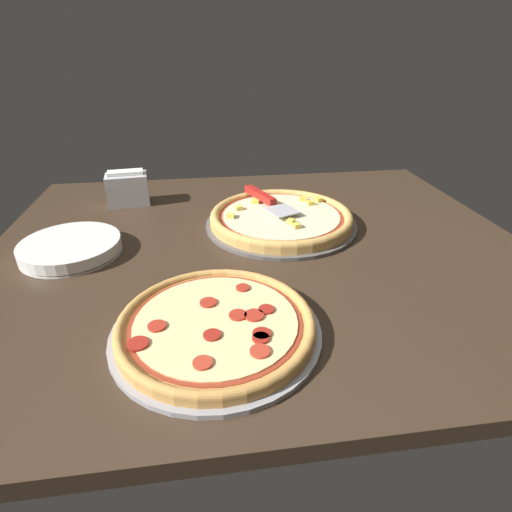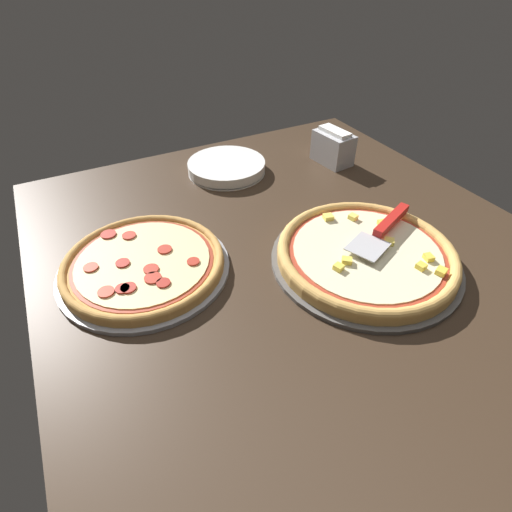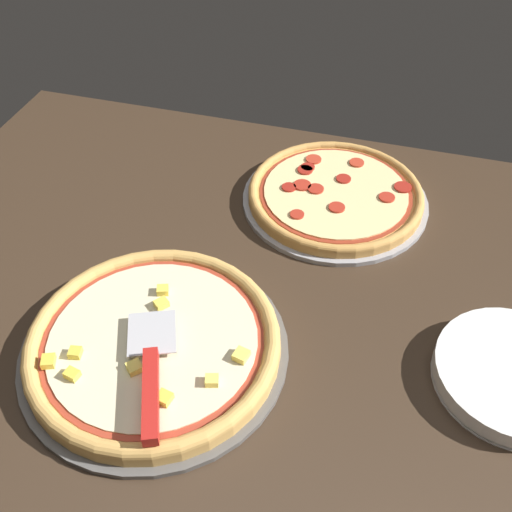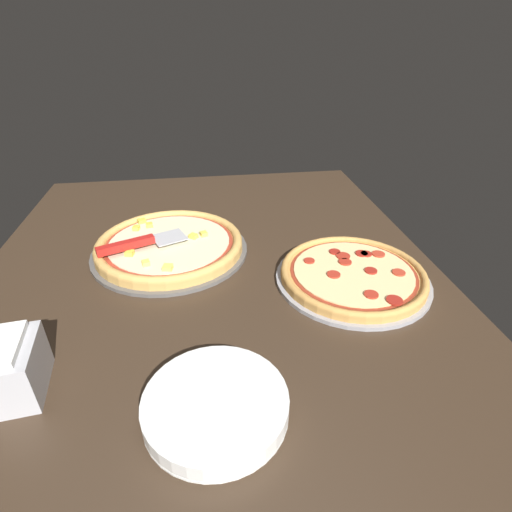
% 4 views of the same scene
% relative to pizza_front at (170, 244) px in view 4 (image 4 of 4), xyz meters
% --- Properties ---
extents(ground_plane, '(1.38, 1.18, 0.04)m').
position_rel_pizza_front_xyz_m(ground_plane, '(0.08, 0.11, -0.04)').
color(ground_plane, '#38281C').
extents(pizza_pan_front, '(0.43, 0.43, 0.01)m').
position_rel_pizza_front_xyz_m(pizza_pan_front, '(-0.00, 0.00, -0.02)').
color(pizza_pan_front, '#565451').
rests_on(pizza_pan_front, ground_plane).
extents(pizza_front, '(0.40, 0.40, 0.04)m').
position_rel_pizza_front_xyz_m(pizza_front, '(0.00, 0.00, 0.00)').
color(pizza_front, tan).
rests_on(pizza_front, pizza_pan_front).
extents(pizza_pan_back, '(0.38, 0.38, 0.01)m').
position_rel_pizza_front_xyz_m(pizza_pan_back, '(0.21, 0.45, -0.02)').
color(pizza_pan_back, '#939399').
rests_on(pizza_pan_back, ground_plane).
extents(pizza_back, '(0.36, 0.36, 0.02)m').
position_rel_pizza_front_xyz_m(pizza_back, '(0.21, 0.45, -0.00)').
color(pizza_back, '#C68E47').
rests_on(pizza_back, pizza_pan_back).
extents(serving_spatula, '(0.14, 0.23, 0.02)m').
position_rel_pizza_front_xyz_m(serving_spatula, '(0.04, -0.09, 0.03)').
color(serving_spatula, '#B7B7BC').
rests_on(serving_spatula, pizza_front).
extents(plate_stack, '(0.24, 0.24, 0.04)m').
position_rel_pizza_front_xyz_m(plate_stack, '(0.55, 0.10, -0.01)').
color(plate_stack, white).
rests_on(plate_stack, ground_plane).
extents(napkin_holder, '(0.13, 0.09, 0.11)m').
position_rel_pizza_front_xyz_m(napkin_holder, '(0.45, -0.23, 0.03)').
color(napkin_holder, '#B2B2B7').
rests_on(napkin_holder, ground_plane).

